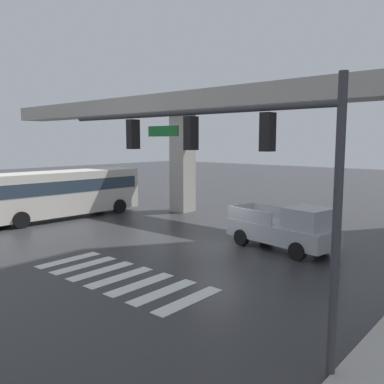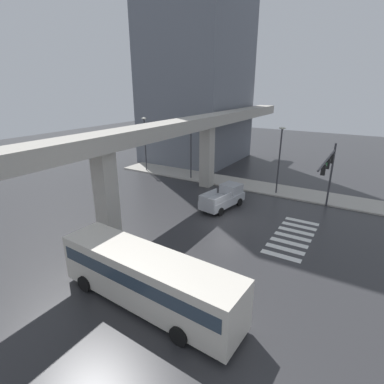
{
  "view_description": "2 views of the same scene",
  "coord_description": "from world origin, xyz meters",
  "px_view_note": "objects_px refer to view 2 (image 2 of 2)",
  "views": [
    {
      "loc": [
        11.2,
        -14.66,
        4.88
      ],
      "look_at": [
        -1.96,
        0.62,
        2.36
      ],
      "focal_mm": 37.97,
      "sensor_mm": 36.0,
      "label": 1
    },
    {
      "loc": [
        -22.16,
        -9.87,
        11.23
      ],
      "look_at": [
        -1.46,
        2.71,
        2.64
      ],
      "focal_mm": 28.24,
      "sensor_mm": 36.0,
      "label": 2
    }
  ],
  "objects_px": {
    "street_lamp_near_corner": "(280,153)",
    "street_lamp_far_north": "(145,138)",
    "street_lamp_mid_block": "(191,143)",
    "city_bus": "(147,277)",
    "traffic_signal_mast": "(329,167)",
    "pickup_truck": "(224,198)"
  },
  "relations": [
    {
      "from": "street_lamp_near_corner",
      "to": "street_lamp_far_north",
      "type": "xyz_separation_m",
      "value": [
        0.0,
        18.09,
        0.0
      ]
    },
    {
      "from": "street_lamp_mid_block",
      "to": "street_lamp_far_north",
      "type": "relative_size",
      "value": 1.0
    },
    {
      "from": "city_bus",
      "to": "street_lamp_mid_block",
      "type": "height_order",
      "value": "street_lamp_mid_block"
    },
    {
      "from": "city_bus",
      "to": "traffic_signal_mast",
      "type": "height_order",
      "value": "traffic_signal_mast"
    },
    {
      "from": "traffic_signal_mast",
      "to": "street_lamp_mid_block",
      "type": "relative_size",
      "value": 1.2
    },
    {
      "from": "street_lamp_far_north",
      "to": "street_lamp_near_corner",
      "type": "bearing_deg",
      "value": -90.0
    },
    {
      "from": "city_bus",
      "to": "pickup_truck",
      "type": "bearing_deg",
      "value": 9.63
    },
    {
      "from": "street_lamp_near_corner",
      "to": "street_lamp_mid_block",
      "type": "height_order",
      "value": "same"
    },
    {
      "from": "city_bus",
      "to": "street_lamp_far_north",
      "type": "relative_size",
      "value": 1.51
    },
    {
      "from": "city_bus",
      "to": "street_lamp_mid_block",
      "type": "relative_size",
      "value": 1.51
    },
    {
      "from": "traffic_signal_mast",
      "to": "street_lamp_near_corner",
      "type": "height_order",
      "value": "street_lamp_near_corner"
    },
    {
      "from": "pickup_truck",
      "to": "street_lamp_near_corner",
      "type": "height_order",
      "value": "street_lamp_near_corner"
    },
    {
      "from": "pickup_truck",
      "to": "city_bus",
      "type": "relative_size",
      "value": 0.49
    },
    {
      "from": "traffic_signal_mast",
      "to": "pickup_truck",
      "type": "bearing_deg",
      "value": 108.35
    },
    {
      "from": "pickup_truck",
      "to": "street_lamp_far_north",
      "type": "height_order",
      "value": "street_lamp_far_north"
    },
    {
      "from": "pickup_truck",
      "to": "street_lamp_far_north",
      "type": "distance_m",
      "value": 16.54
    },
    {
      "from": "city_bus",
      "to": "traffic_signal_mast",
      "type": "xyz_separation_m",
      "value": [
        17.45,
        -5.99,
        2.83
      ]
    },
    {
      "from": "street_lamp_near_corner",
      "to": "street_lamp_far_north",
      "type": "relative_size",
      "value": 1.0
    },
    {
      "from": "pickup_truck",
      "to": "city_bus",
      "type": "height_order",
      "value": "city_bus"
    },
    {
      "from": "city_bus",
      "to": "street_lamp_mid_block",
      "type": "distance_m",
      "value": 23.45
    },
    {
      "from": "city_bus",
      "to": "traffic_signal_mast",
      "type": "bearing_deg",
      "value": -18.95
    },
    {
      "from": "street_lamp_near_corner",
      "to": "street_lamp_far_north",
      "type": "bearing_deg",
      "value": 90.0
    }
  ]
}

